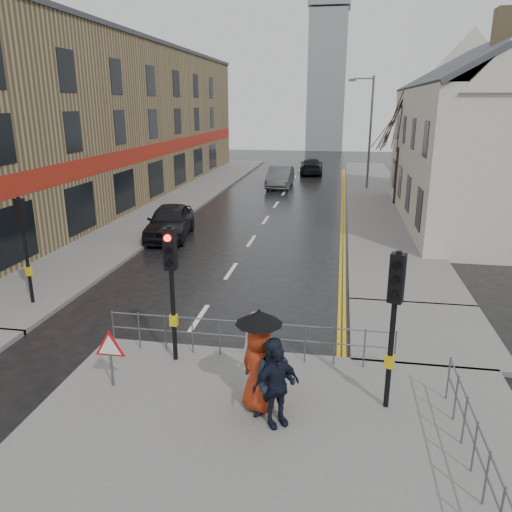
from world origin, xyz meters
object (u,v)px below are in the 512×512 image
(pedestrian_b, at_px, (275,381))
(car_mid, at_px, (280,177))
(pedestrian_a, at_px, (257,354))
(pedestrian_with_umbrella, at_px, (259,358))
(car_parked, at_px, (170,221))
(pedestrian_d, at_px, (276,386))

(pedestrian_b, relative_size, car_mid, 0.36)
(pedestrian_a, relative_size, car_mid, 0.38)
(pedestrian_with_umbrella, bearing_deg, car_parked, 115.95)
(pedestrian_a, xyz_separation_m, car_parked, (-6.45, 12.96, -0.28))
(pedestrian_b, bearing_deg, pedestrian_with_umbrella, 147.11)
(pedestrian_a, height_order, pedestrian_b, pedestrian_a)
(car_mid, bearing_deg, pedestrian_a, -83.76)
(pedestrian_b, relative_size, car_parked, 0.38)
(pedestrian_with_umbrella, bearing_deg, pedestrian_d, -48.35)
(pedestrian_d, height_order, car_mid, pedestrian_d)
(pedestrian_b, relative_size, pedestrian_with_umbrella, 0.81)
(pedestrian_a, relative_size, car_parked, 0.40)
(pedestrian_a, bearing_deg, pedestrian_with_umbrella, -101.28)
(pedestrian_with_umbrella, height_order, car_mid, pedestrian_with_umbrella)
(car_parked, bearing_deg, pedestrian_with_umbrella, -71.34)
(car_parked, xyz_separation_m, car_mid, (3.41, 15.95, 0.01))
(pedestrian_a, bearing_deg, pedestrian_b, -85.81)
(pedestrian_a, distance_m, pedestrian_d, 1.17)
(pedestrian_with_umbrella, height_order, car_parked, pedestrian_with_umbrella)
(pedestrian_a, xyz_separation_m, pedestrian_d, (0.54, -1.03, -0.09))
(pedestrian_a, xyz_separation_m, car_mid, (-3.04, 28.91, -0.28))
(pedestrian_b, bearing_deg, pedestrian_d, -56.18)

